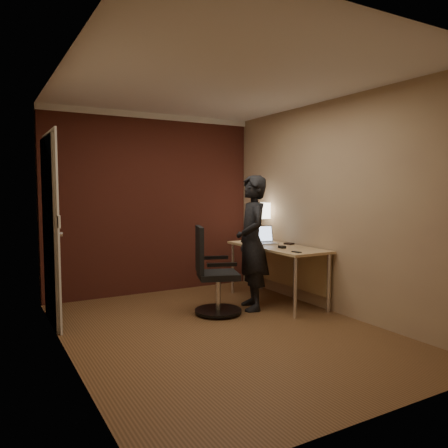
{
  "coord_description": "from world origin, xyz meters",
  "views": [
    {
      "loc": [
        -2.14,
        -3.85,
        1.45
      ],
      "look_at": [
        0.35,
        0.55,
        1.05
      ],
      "focal_mm": 35.0,
      "sensor_mm": 36.0,
      "label": 1
    }
  ],
  "objects_px": {
    "desk_lamp": "(260,211)",
    "mouse": "(282,247)",
    "laptop": "(263,239)",
    "wallet": "(289,244)",
    "phone": "(296,252)",
    "person": "(252,243)",
    "office_chair": "(213,276)",
    "desk": "(281,255)"
  },
  "relations": [
    {
      "from": "laptop",
      "to": "office_chair",
      "type": "distance_m",
      "value": 1.1
    },
    {
      "from": "person",
      "to": "phone",
      "type": "bearing_deg",
      "value": 51.72
    },
    {
      "from": "phone",
      "to": "office_chair",
      "type": "bearing_deg",
      "value": 147.47
    },
    {
      "from": "desk",
      "to": "person",
      "type": "height_order",
      "value": "person"
    },
    {
      "from": "desk",
      "to": "wallet",
      "type": "xyz_separation_m",
      "value": [
        0.15,
        0.04,
        0.14
      ]
    },
    {
      "from": "person",
      "to": "office_chair",
      "type": "bearing_deg",
      "value": -73.24
    },
    {
      "from": "desk",
      "to": "mouse",
      "type": "bearing_deg",
      "value": -125.17
    },
    {
      "from": "desk",
      "to": "office_chair",
      "type": "relative_size",
      "value": 1.49
    },
    {
      "from": "laptop",
      "to": "phone",
      "type": "xyz_separation_m",
      "value": [
        -0.14,
        -0.88,
        -0.06
      ]
    },
    {
      "from": "laptop",
      "to": "wallet",
      "type": "height_order",
      "value": "laptop"
    },
    {
      "from": "mouse",
      "to": "phone",
      "type": "height_order",
      "value": "mouse"
    },
    {
      "from": "desk_lamp",
      "to": "laptop",
      "type": "xyz_separation_m",
      "value": [
        -0.14,
        -0.28,
        -0.35
      ]
    },
    {
      "from": "mouse",
      "to": "phone",
      "type": "relative_size",
      "value": 0.87
    },
    {
      "from": "desk",
      "to": "person",
      "type": "relative_size",
      "value": 0.93
    },
    {
      "from": "desk",
      "to": "mouse",
      "type": "distance_m",
      "value": 0.3
    },
    {
      "from": "laptop",
      "to": "mouse",
      "type": "bearing_deg",
      "value": -97.64
    },
    {
      "from": "office_chair",
      "to": "desk_lamp",
      "type": "bearing_deg",
      "value": 31.27
    },
    {
      "from": "phone",
      "to": "wallet",
      "type": "bearing_deg",
      "value": 56.72
    },
    {
      "from": "person",
      "to": "mouse",
      "type": "bearing_deg",
      "value": 93.04
    },
    {
      "from": "laptop",
      "to": "person",
      "type": "height_order",
      "value": "person"
    },
    {
      "from": "laptop",
      "to": "wallet",
      "type": "bearing_deg",
      "value": -48.71
    },
    {
      "from": "desk_lamp",
      "to": "laptop",
      "type": "bearing_deg",
      "value": -116.01
    },
    {
      "from": "desk_lamp",
      "to": "wallet",
      "type": "height_order",
      "value": "desk_lamp"
    },
    {
      "from": "laptop",
      "to": "desk_lamp",
      "type": "bearing_deg",
      "value": 63.99
    },
    {
      "from": "desk_lamp",
      "to": "wallet",
      "type": "xyz_separation_m",
      "value": [
        0.1,
        -0.55,
        -0.41
      ]
    },
    {
      "from": "mouse",
      "to": "desk_lamp",
      "type": "bearing_deg",
      "value": 82.26
    },
    {
      "from": "desk_lamp",
      "to": "mouse",
      "type": "bearing_deg",
      "value": -104.48
    },
    {
      "from": "office_chair",
      "to": "person",
      "type": "height_order",
      "value": "person"
    },
    {
      "from": "mouse",
      "to": "desk",
      "type": "bearing_deg",
      "value": 61.58
    },
    {
      "from": "desk_lamp",
      "to": "person",
      "type": "xyz_separation_m",
      "value": [
        -0.58,
        -0.69,
        -0.34
      ]
    },
    {
      "from": "laptop",
      "to": "person",
      "type": "bearing_deg",
      "value": -136.82
    },
    {
      "from": "desk",
      "to": "phone",
      "type": "bearing_deg",
      "value": -110.97
    },
    {
      "from": "laptop",
      "to": "office_chair",
      "type": "height_order",
      "value": "office_chair"
    },
    {
      "from": "desk_lamp",
      "to": "phone",
      "type": "distance_m",
      "value": 1.26
    },
    {
      "from": "wallet",
      "to": "person",
      "type": "height_order",
      "value": "person"
    },
    {
      "from": "desk_lamp",
      "to": "person",
      "type": "height_order",
      "value": "person"
    },
    {
      "from": "desk",
      "to": "wallet",
      "type": "height_order",
      "value": "wallet"
    },
    {
      "from": "desk",
      "to": "desk_lamp",
      "type": "bearing_deg",
      "value": 84.73
    },
    {
      "from": "laptop",
      "to": "phone",
      "type": "height_order",
      "value": "laptop"
    },
    {
      "from": "person",
      "to": "wallet",
      "type": "bearing_deg",
      "value": 121.25
    },
    {
      "from": "mouse",
      "to": "person",
      "type": "distance_m",
      "value": 0.39
    },
    {
      "from": "desk_lamp",
      "to": "office_chair",
      "type": "relative_size",
      "value": 0.53
    }
  ]
}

